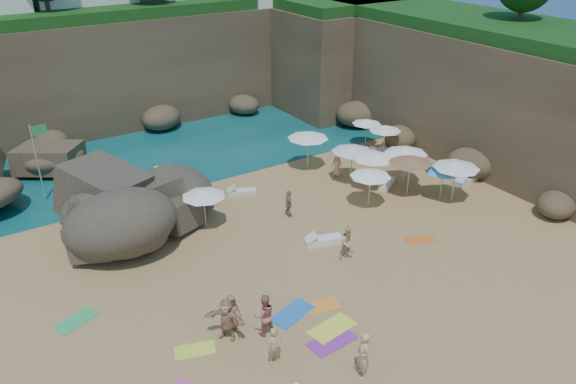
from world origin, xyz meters
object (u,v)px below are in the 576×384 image
flag_pole (38,153)px  person_stand_6 (363,356)px  parasol_0 (203,193)px  person_stand_3 (289,204)px  rock_outcrop (140,227)px  parasol_1 (308,135)px  person_stand_2 (158,178)px  person_stand_5 (86,219)px  person_stand_4 (337,165)px  parasol_2 (367,122)px  lounger_0 (193,191)px  person_stand_1 (264,315)px

flag_pole → person_stand_6: size_ratio=2.42×
parasol_0 → person_stand_3: (4.29, -1.41, -1.20)m
rock_outcrop → parasol_0: bearing=-33.0°
parasol_1 → person_stand_2: (-9.24, 2.22, -1.49)m
person_stand_5 → parasol_0: bearing=-59.2°
parasol_0 → person_stand_4: (9.67, 1.34, -1.23)m
person_stand_2 → parasol_2: bearing=-159.9°
parasol_1 → rock_outcrop: bearing=-173.2°
person_stand_4 → person_stand_5: bearing=-123.9°
person_stand_4 → person_stand_3: bearing=-91.9°
person_stand_2 → person_stand_4: 10.93m
rock_outcrop → person_stand_2: bearing=55.7°
parasol_0 → person_stand_4: bearing=7.9°
parasol_0 → person_stand_6: 12.71m
rock_outcrop → lounger_0: bearing=28.6°
rock_outcrop → person_stand_6: person_stand_6 is taller
lounger_0 → person_stand_5: (-6.48, -1.44, 0.78)m
person_stand_5 → person_stand_6: 16.23m
rock_outcrop → person_stand_3: 7.96m
parasol_2 → person_stand_1: (-16.20, -13.19, -0.86)m
parasol_1 → person_stand_4: bearing=-65.7°
lounger_0 → person_stand_1: 13.23m
parasol_2 → parasol_0: bearing=-163.4°
lounger_0 → person_stand_1: bearing=-95.2°
person_stand_1 → person_stand_3: size_ratio=1.16×
flag_pole → person_stand_3: bearing=-41.2°
parasol_2 → person_stand_5: 20.01m
flag_pole → person_stand_2: size_ratio=2.93×
person_stand_2 → person_stand_3: 8.38m
rock_outcrop → person_stand_6: bearing=-78.5°
person_stand_1 → person_stand_5: bearing=-57.1°
person_stand_3 → person_stand_5: 10.50m
rock_outcrop → person_stand_6: size_ratio=4.42×
parasol_0 → person_stand_2: 5.65m
lounger_0 → person_stand_6: person_stand_6 is taller
parasol_0 → parasol_2: parasol_0 is taller
parasol_1 → person_stand_1: parasol_1 is taller
person_stand_4 → person_stand_5: (-15.07, 1.28, 0.17)m
flag_pole → person_stand_3: flag_pole is taller
person_stand_2 → parasol_1: bearing=-168.9°
flag_pole → person_stand_1: (4.58, -16.67, -2.01)m
rock_outcrop → parasol_2: (17.43, 2.45, 1.76)m
lounger_0 → person_stand_5: bearing=-160.6°
person_stand_3 → lounger_0: bearing=46.1°
person_stand_1 → rock_outcrop: bearing=-68.6°
lounger_0 → person_stand_2: (-1.52, 1.44, 0.64)m
person_stand_5 → rock_outcrop: bearing=-49.7°
parasol_1 → person_stand_4: size_ratio=1.76×
flag_pole → parasol_1: (15.06, -4.54, -0.64)m
person_stand_2 → person_stand_3: bearing=149.0°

